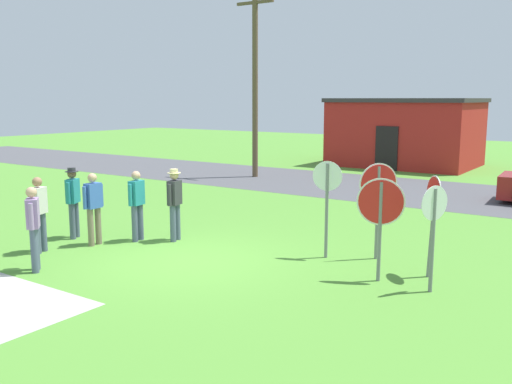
# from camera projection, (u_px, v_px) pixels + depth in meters

# --- Properties ---
(ground_plane) EXTENTS (80.00, 80.00, 0.00)m
(ground_plane) POSITION_uv_depth(u_px,v_px,m) (187.00, 260.00, 11.88)
(ground_plane) COLOR #518E33
(street_asphalt) EXTENTS (60.00, 6.40, 0.01)m
(street_asphalt) POSITION_uv_depth(u_px,v_px,m) (389.00, 189.00, 21.30)
(street_asphalt) COLOR #4C4C51
(street_asphalt) RESTS_ON ground
(building_background) EXTENTS (6.93, 5.25, 3.40)m
(building_background) POSITION_uv_depth(u_px,v_px,m) (406.00, 132.00, 28.60)
(building_background) COLOR #B2231E
(building_background) RESTS_ON ground
(utility_pole) EXTENTS (1.80, 0.24, 7.94)m
(utility_pole) POSITION_uv_depth(u_px,v_px,m) (255.00, 80.00, 23.97)
(utility_pole) COLOR brown
(utility_pole) RESTS_ON ground
(stop_sign_far_back) EXTENTS (0.45, 0.56, 1.96)m
(stop_sign_far_back) POSITION_uv_depth(u_px,v_px,m) (433.00, 209.00, 10.58)
(stop_sign_far_back) COLOR slate
(stop_sign_far_back) RESTS_ON ground
(stop_sign_rear_left) EXTENTS (0.62, 0.18, 2.09)m
(stop_sign_rear_left) POSITION_uv_depth(u_px,v_px,m) (327.00, 194.00, 11.88)
(stop_sign_rear_left) COLOR slate
(stop_sign_rear_left) RESTS_ON ground
(stop_sign_tallest) EXTENTS (0.59, 0.64, 2.06)m
(stop_sign_tallest) POSITION_uv_depth(u_px,v_px,m) (378.00, 194.00, 11.79)
(stop_sign_tallest) COLOR slate
(stop_sign_tallest) RESTS_ON ground
(stop_sign_leaning_right) EXTENTS (0.83, 0.31, 1.95)m
(stop_sign_leaning_right) POSITION_uv_depth(u_px,v_px,m) (380.00, 212.00, 10.34)
(stop_sign_leaning_right) COLOR slate
(stop_sign_leaning_right) RESTS_ON ground
(stop_sign_nearest) EXTENTS (0.28, 0.56, 1.90)m
(stop_sign_nearest) POSITION_uv_depth(u_px,v_px,m) (433.00, 222.00, 9.75)
(stop_sign_nearest) COLOR slate
(stop_sign_nearest) RESTS_ON ground
(person_on_left) EXTENTS (0.27, 0.56, 1.69)m
(person_on_left) POSITION_uv_depth(u_px,v_px,m) (137.00, 202.00, 13.39)
(person_on_left) COLOR #4C5670
(person_on_left) RESTS_ON ground
(person_holding_notes) EXTENTS (0.22, 0.57, 1.69)m
(person_holding_notes) POSITION_uv_depth(u_px,v_px,m) (93.00, 205.00, 13.00)
(person_holding_notes) COLOR #7A6B56
(person_holding_notes) RESTS_ON ground
(person_near_signs) EXTENTS (0.31, 0.56, 1.74)m
(person_near_signs) POSITION_uv_depth(u_px,v_px,m) (175.00, 200.00, 13.39)
(person_near_signs) COLOR #4C5670
(person_near_signs) RESTS_ON ground
(person_in_blue) EXTENTS (0.33, 0.54, 1.69)m
(person_in_blue) POSITION_uv_depth(u_px,v_px,m) (39.00, 210.00, 12.36)
(person_in_blue) COLOR #4C5670
(person_in_blue) RESTS_ON ground
(person_in_dark_shirt) EXTENTS (0.36, 0.52, 1.74)m
(person_in_dark_shirt) POSITION_uv_depth(u_px,v_px,m) (73.00, 198.00, 13.65)
(person_in_dark_shirt) COLOR #4C5670
(person_in_dark_shirt) RESTS_ON ground
(person_with_sunhat) EXTENTS (0.45, 0.41, 1.69)m
(person_with_sunhat) POSITION_uv_depth(u_px,v_px,m) (33.00, 224.00, 11.00)
(person_with_sunhat) COLOR #4C5670
(person_with_sunhat) RESTS_ON ground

